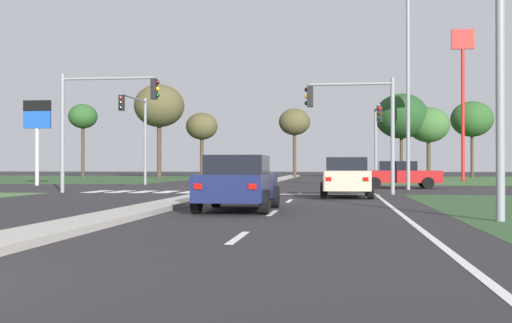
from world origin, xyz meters
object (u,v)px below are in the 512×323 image
object	(u,v)px
treeline_second	(159,106)
treeline_fifth	(429,125)
car_red_third	(399,174)
treeline_near	(83,117)
traffic_signal_near_right	(359,115)
fuel_price_totem	(37,123)
street_lamp_second	(406,77)
treeline_sixth	(401,116)
traffic_signal_near_left	(98,110)
car_navy_second	(238,182)
traffic_signal_far_right	(377,130)
street_lamp_near	(501,0)
fastfood_pole_sign	(463,71)
car_teal_fourth	(241,172)
treeline_seventh	(472,119)
traffic_signal_far_left	(137,123)
treeline_fourth	(294,123)
pedestrian_at_median	(262,166)
car_beige_near	(346,177)
treeline_third	(202,127)

from	to	relation	value
treeline_second	treeline_fifth	size ratio (longest dim) A/B	1.40
car_red_third	treeline_near	distance (m)	47.06
traffic_signal_near_right	fuel_price_totem	bearing A→B (deg)	152.32
street_lamp_second	treeline_sixth	xyz separation A→B (m)	(2.71, 31.41, 0.27)
traffic_signal_near_left	treeline_near	world-z (taller)	treeline_near
car_navy_second	traffic_signal_far_right	world-z (taller)	traffic_signal_far_right
car_navy_second	street_lamp_second	xyz separation A→B (m)	(6.32, 17.08, 5.15)
street_lamp_near	fastfood_pole_sign	bearing A→B (deg)	80.81
treeline_fifth	treeline_second	bearing A→B (deg)	177.87
traffic_signal_near_right	treeline_sixth	world-z (taller)	treeline_sixth
traffic_signal_near_right	fastfood_pole_sign	size ratio (longest dim) A/B	0.42
car_teal_fourth	treeline_seventh	distance (m)	30.23
street_lamp_near	street_lamp_second	bearing A→B (deg)	90.25
treeline_second	treeline_fifth	world-z (taller)	treeline_second
traffic_signal_far_left	fastfood_pole_sign	world-z (taller)	fastfood_pole_sign
treeline_fourth	treeline_sixth	world-z (taller)	treeline_sixth
traffic_signal_near_right	pedestrian_at_median	distance (m)	17.74
street_lamp_near	treeline_near	bearing A→B (deg)	120.11
pedestrian_at_median	treeline_fifth	size ratio (longest dim) A/B	0.25
car_red_third	traffic_signal_near_right	world-z (taller)	traffic_signal_near_right
street_lamp_near	treeline_seventh	world-z (taller)	street_lamp_near
street_lamp_second	car_teal_fourth	bearing A→B (deg)	125.54
treeline_seventh	traffic_signal_near_left	bearing A→B (deg)	-120.82
car_beige_near	traffic_signal_far_right	size ratio (longest dim) A/B	0.87
treeline_fifth	treeline_seventh	bearing A→B (deg)	40.46
fastfood_pole_sign	treeline_second	xyz separation A→B (m)	(-29.06, 13.35, -1.31)
treeline_fifth	pedestrian_at_median	bearing A→B (deg)	-123.80
traffic_signal_far_left	treeline_third	size ratio (longest dim) A/B	0.80
car_teal_fourth	treeline_fourth	bearing A→B (deg)	-99.65
traffic_signal_near_left	fuel_price_totem	world-z (taller)	traffic_signal_near_left
treeline_near	treeline_second	distance (m)	10.24
car_teal_fourth	pedestrian_at_median	size ratio (longest dim) A/B	2.30
pedestrian_at_median	street_lamp_near	bearing A→B (deg)	97.85
car_red_third	fuel_price_totem	size ratio (longest dim) A/B	0.82
car_navy_second	pedestrian_at_median	distance (m)	27.63
traffic_signal_near_left	treeline_sixth	world-z (taller)	treeline_sixth
street_lamp_second	treeline_near	xyz separation A→B (m)	(-32.33, 35.81, 0.83)
car_red_third	treeline_fifth	xyz separation A→B (m)	(5.56, 29.75, 4.55)
car_beige_near	treeline_third	xyz separation A→B (m)	(-15.62, 45.87, 4.84)
traffic_signal_near_left	treeline_third	distance (m)	43.29
car_red_third	traffic_signal_far_right	xyz separation A→B (m)	(-1.01, 3.63, 2.70)
car_teal_fourth	treeline_third	distance (m)	23.28
treeline_fifth	traffic_signal_near_right	bearing A→B (deg)	-102.02
street_lamp_near	traffic_signal_near_right	bearing A→B (deg)	100.96
car_navy_second	treeline_fourth	world-z (taller)	treeline_fourth
fuel_price_totem	treeline_near	size ratio (longest dim) A/B	0.66
car_navy_second	fuel_price_totem	world-z (taller)	fuel_price_totem
traffic_signal_far_left	fastfood_pole_sign	distance (m)	27.30
treeline_second	treeline_third	xyz separation A→B (m)	(3.75, 4.25, -1.97)
fuel_price_totem	treeline_sixth	xyz separation A→B (m)	(25.41, 26.89, 2.24)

